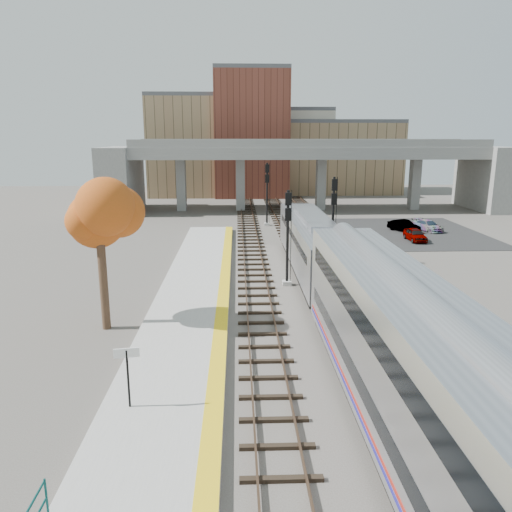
# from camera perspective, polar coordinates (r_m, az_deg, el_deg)

# --- Properties ---
(ground) EXTENTS (160.00, 160.00, 0.00)m
(ground) POSITION_cam_1_polar(r_m,az_deg,el_deg) (25.60, 8.10, -9.41)
(ground) COLOR #47423D
(ground) RESTS_ON ground
(platform) EXTENTS (4.50, 60.00, 0.35)m
(platform) POSITION_cam_1_polar(r_m,az_deg,el_deg) (25.30, -8.49, -9.28)
(platform) COLOR #9E9E99
(platform) RESTS_ON ground
(yellow_strip) EXTENTS (0.70, 60.00, 0.01)m
(yellow_strip) POSITION_cam_1_polar(r_m,az_deg,el_deg) (25.09, -4.13, -8.91)
(yellow_strip) COLOR yellow
(yellow_strip) RESTS_ON platform
(tracks) EXTENTS (10.70, 95.00, 0.25)m
(tracks) POSITION_cam_1_polar(r_m,az_deg,el_deg) (37.40, 6.18, -1.79)
(tracks) COLOR black
(tracks) RESTS_ON ground
(overpass) EXTENTS (54.00, 12.00, 9.50)m
(overpass) POSITION_cam_1_polar(r_m,az_deg,el_deg) (68.93, 5.74, 10.08)
(overpass) COLOR slate
(overpass) RESTS_ON ground
(buildings_far) EXTENTS (43.00, 21.00, 20.60)m
(buildings_far) POSITION_cam_1_polar(r_m,az_deg,el_deg) (89.95, 1.51, 12.26)
(buildings_far) COLOR #8F7653
(buildings_far) RESTS_ON ground
(parking_lot) EXTENTS (14.00, 18.00, 0.04)m
(parking_lot) POSITION_cam_1_polar(r_m,az_deg,el_deg) (55.29, 17.38, 2.62)
(parking_lot) COLOR black
(parking_lot) RESTS_ON ground
(locomotive) EXTENTS (3.02, 19.05, 4.10)m
(locomotive) POSITION_cam_1_polar(r_m,az_deg,el_deg) (36.72, 6.40, 1.45)
(locomotive) COLOR #A8AAB2
(locomotive) RESTS_ON ground
(coach) EXTENTS (3.03, 25.00, 5.00)m
(coach) POSITION_cam_1_polar(r_m,az_deg,el_deg) (15.71, 18.95, -14.25)
(coach) COLOR #A8AAB2
(coach) RESTS_ON ground
(signal_mast_near) EXTENTS (0.60, 0.64, 6.49)m
(signal_mast_near) POSITION_cam_1_polar(r_m,az_deg,el_deg) (33.38, 3.63, 1.75)
(signal_mast_near) COLOR #9E9E99
(signal_mast_near) RESTS_ON ground
(signal_mast_mid) EXTENTS (0.60, 0.64, 6.89)m
(signal_mast_mid) POSITION_cam_1_polar(r_m,az_deg,el_deg) (39.39, 8.78, 3.84)
(signal_mast_mid) COLOR #9E9E99
(signal_mast_mid) RESTS_ON ground
(signal_mast_far) EXTENTS (0.60, 0.64, 7.03)m
(signal_mast_far) POSITION_cam_1_polar(r_m,az_deg,el_deg) (56.24, 1.27, 6.99)
(signal_mast_far) COLOR #9E9E99
(signal_mast_far) RESTS_ON ground
(station_sign) EXTENTS (0.90, 0.18, 2.27)m
(station_sign) POSITION_cam_1_polar(r_m,az_deg,el_deg) (18.76, -14.50, -11.99)
(station_sign) COLOR black
(station_sign) RESTS_ON platform
(tree) EXTENTS (3.60, 3.60, 8.28)m
(tree) POSITION_cam_1_polar(r_m,az_deg,el_deg) (26.30, -17.57, 4.65)
(tree) COLOR #382619
(tree) RESTS_ON ground
(car_a) EXTENTS (1.48, 3.60, 1.22)m
(car_a) POSITION_cam_1_polar(r_m,az_deg,el_deg) (50.53, 17.74, 2.34)
(car_a) COLOR #99999E
(car_a) RESTS_ON parking_lot
(car_b) EXTENTS (2.87, 3.92, 1.23)m
(car_b) POSITION_cam_1_polar(r_m,az_deg,el_deg) (55.18, 16.55, 3.33)
(car_b) COLOR #99999E
(car_b) RESTS_ON parking_lot
(car_c) EXTENTS (2.74, 4.20, 1.13)m
(car_c) POSITION_cam_1_polar(r_m,az_deg,el_deg) (56.41, 19.07, 3.31)
(car_c) COLOR #99999E
(car_c) RESTS_ON parking_lot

